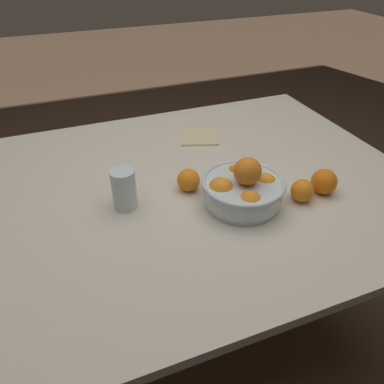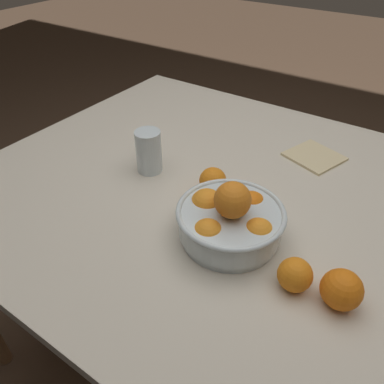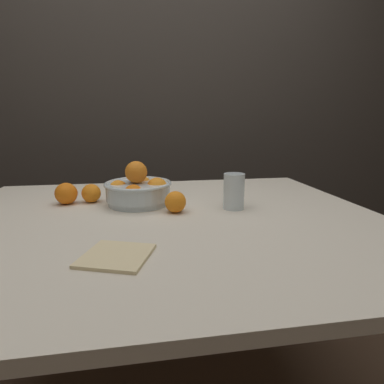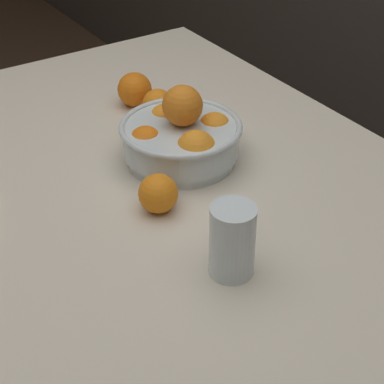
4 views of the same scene
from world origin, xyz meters
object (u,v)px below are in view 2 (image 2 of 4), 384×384
(juice_glass, at_px, (149,154))
(orange_loose_front, at_px, (341,290))
(fruit_bowl, at_px, (230,220))
(orange_loose_near_bowl, at_px, (295,275))
(orange_loose_aside, at_px, (213,181))

(juice_glass, height_order, orange_loose_front, juice_glass)
(fruit_bowl, xyz_separation_m, orange_loose_near_bowl, (-0.17, 0.05, -0.02))
(orange_loose_front, bearing_deg, orange_loose_near_bowl, 7.42)
(fruit_bowl, distance_m, orange_loose_near_bowl, 0.18)
(orange_loose_aside, bearing_deg, orange_loose_front, 156.66)
(fruit_bowl, relative_size, orange_loose_near_bowl, 3.49)
(juice_glass, distance_m, orange_loose_front, 0.60)
(fruit_bowl, relative_size, juice_glass, 1.97)
(fruit_bowl, distance_m, orange_loose_front, 0.26)
(orange_loose_aside, bearing_deg, fruit_bowl, 133.87)
(orange_loose_front, bearing_deg, fruit_bowl, -8.51)
(juice_glass, distance_m, orange_loose_aside, 0.20)
(fruit_bowl, height_order, orange_loose_front, fruit_bowl)
(orange_loose_near_bowl, xyz_separation_m, orange_loose_front, (-0.09, -0.01, 0.00))
(juice_glass, height_order, orange_loose_near_bowl, juice_glass)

